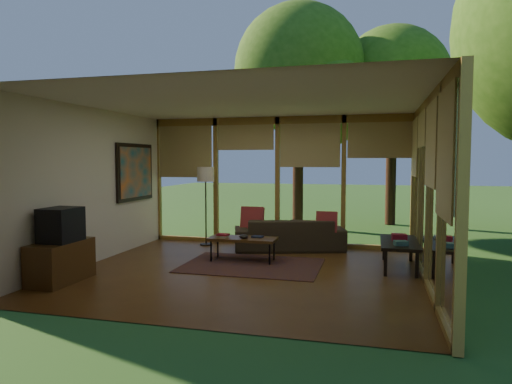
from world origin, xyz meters
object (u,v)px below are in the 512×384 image
(television, at_px, (61,225))
(floor_lamp, at_px, (206,179))
(side_console, at_px, (399,244))
(media_cabinet, at_px, (61,262))
(sofa, at_px, (289,234))
(coffee_table, at_px, (243,239))

(television, bearing_deg, floor_lamp, 72.99)
(side_console, bearing_deg, television, -156.12)
(media_cabinet, bearing_deg, floor_lamp, 72.67)
(media_cabinet, relative_size, side_console, 0.71)
(sofa, distance_m, media_cabinet, 4.29)
(sofa, relative_size, floor_lamp, 1.31)
(coffee_table, bearing_deg, floor_lamp, 132.42)
(television, bearing_deg, sofa, 49.16)
(media_cabinet, xyz_separation_m, side_console, (4.87, 2.15, 0.11))
(sofa, relative_size, side_console, 1.55)
(coffee_table, height_order, side_console, side_console)
(media_cabinet, distance_m, side_console, 5.32)
(sofa, distance_m, floor_lamp, 2.10)
(sofa, xyz_separation_m, media_cabinet, (-2.82, -3.23, -0.02))
(floor_lamp, height_order, side_console, floor_lamp)
(floor_lamp, distance_m, side_console, 4.13)
(coffee_table, bearing_deg, media_cabinet, -138.03)
(sofa, bearing_deg, coffee_table, 46.93)
(floor_lamp, height_order, coffee_table, floor_lamp)
(media_cabinet, bearing_deg, television, 0.00)
(sofa, xyz_separation_m, coffee_table, (-0.61, -1.25, 0.07))
(media_cabinet, height_order, television, television)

